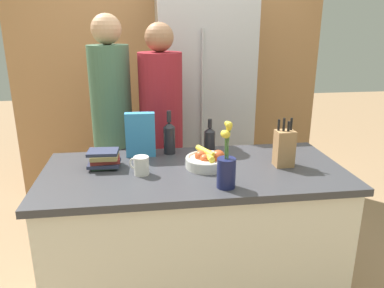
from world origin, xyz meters
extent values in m
cube|color=silver|center=(0.00, 0.00, 0.43)|extent=(1.65, 0.76, 0.86)
cube|color=#38383D|center=(0.00, 0.00, 0.88)|extent=(1.72, 0.79, 0.04)
cube|color=#AD7A4C|center=(0.00, 1.66, 1.30)|extent=(2.92, 0.12, 2.60)
cube|color=#B7B7BC|center=(0.27, 1.30, 1.01)|extent=(0.80, 0.60, 2.01)
cylinder|color=#B7B7BC|center=(0.21, 0.99, 1.11)|extent=(0.02, 0.02, 1.11)
cylinder|color=silver|center=(0.08, 0.02, 0.93)|extent=(0.25, 0.25, 0.05)
torus|color=silver|center=(0.08, 0.02, 0.95)|extent=(0.25, 0.25, 0.02)
sphere|color=#C64C23|center=(0.06, 0.01, 0.95)|extent=(0.07, 0.07, 0.07)
sphere|color=#C64C23|center=(0.04, 0.04, 0.96)|extent=(0.07, 0.07, 0.07)
sphere|color=#C64C23|center=(0.14, 0.00, 0.97)|extent=(0.08, 0.08, 0.08)
sphere|color=#C64C23|center=(0.09, 0.05, 0.96)|extent=(0.07, 0.07, 0.07)
cylinder|color=yellow|center=(0.08, 0.01, 0.98)|extent=(0.05, 0.15, 0.03)
cylinder|color=yellow|center=(0.07, 0.05, 0.99)|extent=(0.10, 0.17, 0.03)
cube|color=#A87A4C|center=(0.52, -0.01, 1.01)|extent=(0.11, 0.09, 0.21)
cylinder|color=black|center=(0.49, 0.00, 1.14)|extent=(0.01, 0.01, 0.07)
cylinder|color=black|center=(0.51, -0.01, 1.15)|extent=(0.01, 0.01, 0.09)
cylinder|color=black|center=(0.54, -0.02, 1.14)|extent=(0.01, 0.01, 0.07)
cylinder|color=black|center=(0.56, 0.00, 1.14)|extent=(0.01, 0.01, 0.08)
cylinder|color=#191E4C|center=(0.12, -0.26, 0.98)|extent=(0.10, 0.10, 0.15)
cylinder|color=#477538|center=(0.13, -0.27, 1.14)|extent=(0.01, 0.01, 0.16)
sphere|color=gold|center=(0.13, -0.27, 1.22)|extent=(0.03, 0.03, 0.03)
cylinder|color=#477538|center=(0.13, -0.26, 1.13)|extent=(0.02, 0.02, 0.15)
sphere|color=gold|center=(0.14, -0.25, 1.21)|extent=(0.02, 0.02, 0.02)
cylinder|color=#477538|center=(0.12, -0.26, 1.15)|extent=(0.01, 0.01, 0.18)
sphere|color=gold|center=(0.12, -0.26, 1.23)|extent=(0.03, 0.03, 0.03)
cylinder|color=#477538|center=(0.12, -0.26, 1.12)|extent=(0.01, 0.02, 0.13)
sphere|color=gold|center=(0.11, -0.26, 1.18)|extent=(0.04, 0.04, 0.04)
cylinder|color=#477538|center=(0.12, -0.27, 1.12)|extent=(0.02, 0.01, 0.13)
sphere|color=gold|center=(0.12, -0.28, 1.19)|extent=(0.04, 0.04, 0.04)
cylinder|color=#477538|center=(0.13, -0.27, 1.14)|extent=(0.01, 0.01, 0.17)
sphere|color=gold|center=(0.13, -0.27, 1.23)|extent=(0.04, 0.04, 0.04)
cube|color=teal|center=(-0.30, 0.27, 1.04)|extent=(0.18, 0.06, 0.28)
cylinder|color=silver|center=(-0.30, -0.04, 0.95)|extent=(0.08, 0.08, 0.10)
torus|color=silver|center=(-0.34, -0.01, 0.95)|extent=(0.06, 0.05, 0.07)
cube|color=#3D6047|center=(-0.51, 0.11, 0.91)|extent=(0.16, 0.12, 0.02)
cube|color=#2D334C|center=(-0.51, 0.10, 0.93)|extent=(0.18, 0.16, 0.02)
cube|color=maroon|center=(-0.51, 0.10, 0.95)|extent=(0.17, 0.13, 0.03)
cube|color=#99844C|center=(-0.51, 0.09, 0.97)|extent=(0.15, 0.15, 0.02)
cube|color=#2D334C|center=(-0.51, 0.10, 1.00)|extent=(0.18, 0.14, 0.02)
cylinder|color=black|center=(-0.12, 0.30, 0.99)|extent=(0.07, 0.07, 0.17)
cone|color=black|center=(-0.12, 0.30, 1.09)|extent=(0.07, 0.07, 0.03)
cylinder|color=black|center=(-0.12, 0.30, 1.14)|extent=(0.03, 0.03, 0.07)
cylinder|color=black|center=(0.14, 0.30, 0.97)|extent=(0.07, 0.07, 0.13)
cone|color=black|center=(0.14, 0.30, 1.05)|extent=(0.07, 0.07, 0.03)
cylinder|color=black|center=(0.14, 0.30, 1.09)|extent=(0.03, 0.03, 0.06)
cube|color=#383842|center=(-0.50, 0.70, 0.43)|extent=(0.24, 0.17, 0.85)
cylinder|color=#42664C|center=(-0.50, 0.70, 1.20)|extent=(0.29, 0.29, 0.71)
sphere|color=tan|center=(-0.50, 0.70, 1.66)|extent=(0.21, 0.21, 0.21)
cube|color=#383842|center=(-0.15, 0.67, 0.41)|extent=(0.27, 0.21, 0.82)
cylinder|color=maroon|center=(-0.15, 0.67, 1.17)|extent=(0.31, 0.31, 0.69)
sphere|color=#996B4C|center=(-0.15, 0.67, 1.61)|extent=(0.20, 0.20, 0.20)
camera|label=1|loc=(-0.28, -1.97, 1.70)|focal=35.00mm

